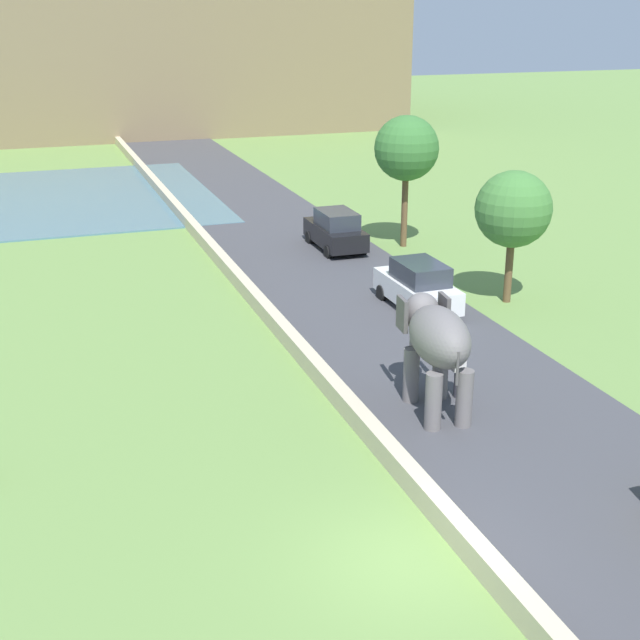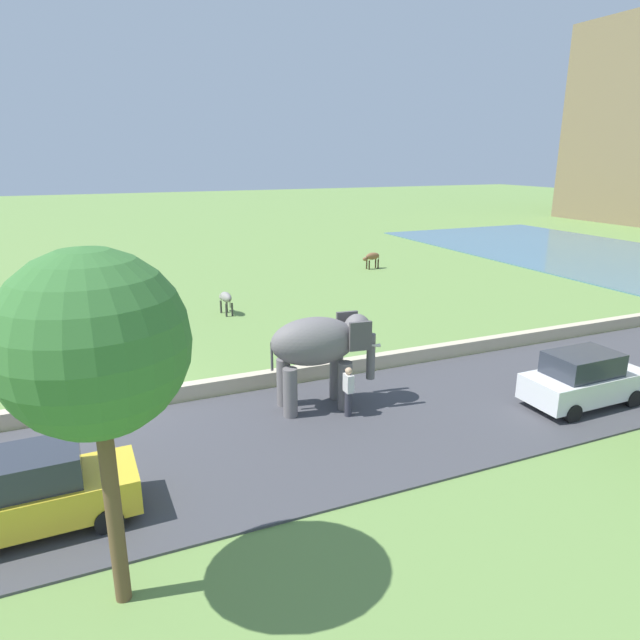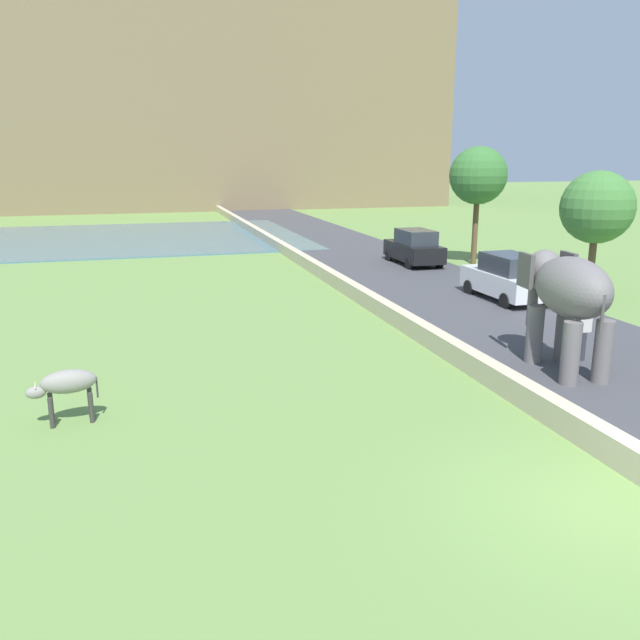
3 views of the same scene
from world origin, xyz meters
name	(u,v)px [view 2 (image 2 of 3)]	position (x,y,z in m)	size (l,w,h in m)	color
ground_plane	(113,397)	(0.00, 0.00, 0.00)	(220.00, 220.00, 0.00)	#6B8E47
barrier_wall	(554,334)	(1.20, 18.00, 0.28)	(0.40, 110.00, 0.56)	beige
lake	(593,254)	(-14.00, 37.40, 0.04)	(36.00, 18.00, 0.08)	slate
elephant	(321,347)	(3.45, 6.04, 2.04)	(1.67, 3.53, 2.99)	slate
person_beside_elephant	(348,391)	(4.43, 6.52, 0.87)	(0.36, 0.22, 1.63)	#33333D
car_white	(584,379)	(6.58, 13.74, 0.90)	(1.84, 4.02, 1.80)	white
car_yellow	(35,491)	(6.58, -1.87, 0.90)	(1.86, 4.03, 1.80)	gold
cow_grey	(226,298)	(-8.43, 5.96, 0.84)	(1.41, 0.56, 1.15)	gray
cow_brown	(372,257)	(-15.94, 18.30, 0.84)	(0.57, 1.41, 1.15)	brown
tree_near	(94,345)	(9.36, -0.39, 4.83)	(3.04, 3.04, 6.39)	brown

